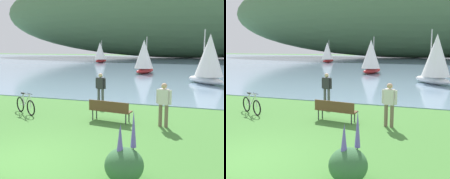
# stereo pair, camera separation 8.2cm
# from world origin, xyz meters

# --- Properties ---
(ground_plane) EXTENTS (200.00, 200.00, 0.00)m
(ground_plane) POSITION_xyz_m (0.00, 0.00, 0.00)
(ground_plane) COLOR #478438
(bay_water) EXTENTS (180.00, 80.00, 0.04)m
(bay_water) POSITION_xyz_m (0.00, 48.15, 0.02)
(bay_water) COLOR #7A99B2
(bay_water) RESTS_ON ground
(distant_hillside) EXTENTS (114.46, 28.00, 27.21)m
(distant_hillside) POSITION_xyz_m (0.63, 71.85, 13.65)
(distant_hillside) COLOR #4C7047
(distant_hillside) RESTS_ON bay_water
(park_bench_near_camera) EXTENTS (1.85, 0.72, 0.88)m
(park_bench_near_camera) POSITION_xyz_m (1.05, 4.58, 0.52)
(park_bench_near_camera) COLOR brown
(park_bench_near_camera) RESTS_ON ground
(bicycle_leaning_near_bench) EXTENTS (1.59, 0.88, 1.01)m
(bicycle_leaning_near_bench) POSITION_xyz_m (-3.07, 4.57, 0.40)
(bicycle_leaning_near_bench) COLOR black
(bicycle_leaning_near_bench) RESTS_ON ground
(person_at_shoreline) EXTENTS (0.60, 0.29, 1.71)m
(person_at_shoreline) POSITION_xyz_m (-0.40, 7.38, 0.98)
(person_at_shoreline) COLOR #4C4C51
(person_at_shoreline) RESTS_ON ground
(person_on_the_grass) EXTENTS (0.60, 0.30, 1.71)m
(person_on_the_grass) POSITION_xyz_m (3.27, 4.51, 0.98)
(person_on_the_grass) COLOR #72604C
(person_on_the_grass) RESTS_ON ground
(echium_bush_closest_to_camera) EXTENTS (0.90, 0.90, 1.65)m
(echium_bush_closest_to_camera) POSITION_xyz_m (2.99, -0.11, 0.44)
(echium_bush_closest_to_camera) COLOR #386B3D
(echium_bush_closest_to_camera) RESTS_ON ground
(sailboat_mid_bay) EXTENTS (3.50, 3.61, 4.45)m
(sailboat_mid_bay) POSITION_xyz_m (5.19, 17.40, 2.14)
(sailboat_mid_bay) COLOR white
(sailboat_mid_bay) RESTS_ON bay_water
(sailboat_toward_hillside) EXTENTS (2.52, 3.80, 4.32)m
(sailboat_toward_hillside) POSITION_xyz_m (-14.07, 43.40, 2.07)
(sailboat_toward_hillside) COLOR #B22323
(sailboat_toward_hillside) RESTS_ON bay_water
(sailboat_far_off) EXTENTS (2.67, 3.70, 4.19)m
(sailboat_far_off) POSITION_xyz_m (-1.56, 24.48, 2.01)
(sailboat_far_off) COLOR #B22323
(sailboat_far_off) RESTS_ON bay_water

